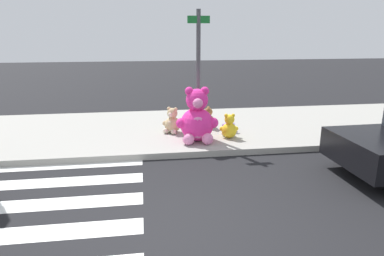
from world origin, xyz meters
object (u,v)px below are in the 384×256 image
plush_yellow (229,128)px  plush_brown (208,119)px  plush_tan (172,122)px  plush_pink_large (197,120)px  plush_lavender (229,124)px  sign_pole (198,71)px

plush_yellow → plush_brown: bearing=110.3°
plush_tan → plush_pink_large: bearing=-56.4°
plush_lavender → plush_yellow: bearing=-103.0°
plush_brown → sign_pole: bearing=-121.9°
plush_brown → plush_yellow: (0.38, -1.02, 0.01)m
plush_brown → plush_lavender: size_ratio=1.25×
plush_pink_large → plush_brown: plush_pink_large is taller
plush_pink_large → plush_lavender: (1.01, 0.76, -0.35)m
plush_brown → plush_tan: bearing=-161.2°
sign_pole → plush_pink_large: bearing=-101.5°
sign_pole → plush_tan: bearing=160.1°
plush_yellow → sign_pole: bearing=150.9°
plush_brown → plush_lavender: (0.51, -0.44, -0.05)m
plush_tan → plush_lavender: plush_tan is taller
plush_brown → plush_tan: (-1.05, -0.36, 0.04)m
sign_pole → plush_lavender: bearing=10.5°
sign_pole → plush_tan: 1.59m
plush_tan → plush_yellow: 1.57m
plush_brown → plush_tan: 1.11m
sign_pole → plush_pink_large: sign_pole is taller
sign_pole → plush_brown: sign_pole is taller
plush_pink_large → plush_lavender: bearing=36.9°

